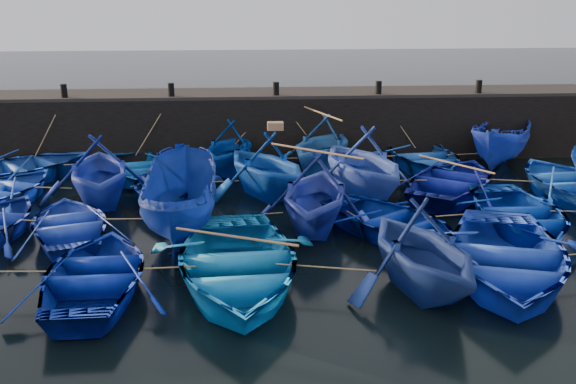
{
  "coord_description": "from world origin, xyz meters",
  "views": [
    {
      "loc": [
        -1.32,
        -15.09,
        6.47
      ],
      "look_at": [
        0.0,
        3.2,
        0.7
      ],
      "focal_mm": 40.0,
      "sensor_mm": 36.0,
      "label": 1
    }
  ],
  "objects": [
    {
      "name": "ground",
      "position": [
        0.0,
        0.0,
        0.0
      ],
      "size": [
        120.0,
        120.0,
        0.0
      ],
      "primitive_type": "plane",
      "color": "black",
      "rests_on": "ground"
    },
    {
      "name": "boat_18",
      "position": [
        6.38,
        1.37,
        0.51
      ],
      "size": [
        3.6,
        4.96,
        1.01
      ],
      "primitive_type": "imported",
      "rotation": [
        0.0,
        0.0,
        -0.02
      ],
      "color": "#042F9D",
      "rests_on": "ground"
    },
    {
      "name": "boat_0",
      "position": [
        -9.07,
        7.47,
        0.52
      ],
      "size": [
        6.14,
        5.9,
        1.04
      ],
      "primitive_type": "imported",
      "rotation": [
        0.0,
        0.0,
        2.24
      ],
      "color": "#153F96",
      "rests_on": "ground"
    },
    {
      "name": "quay_wall",
      "position": [
        0.0,
        10.5,
        1.25
      ],
      "size": [
        26.0,
        2.5,
        2.5
      ],
      "primitive_type": "cube",
      "color": "black",
      "rests_on": "ground"
    },
    {
      "name": "bollard_4",
      "position": [
        8.0,
        9.6,
        2.87
      ],
      "size": [
        0.24,
        0.24,
        0.5
      ],
      "primitive_type": "cylinder",
      "color": "black",
      "rests_on": "quay_top"
    },
    {
      "name": "bollard_3",
      "position": [
        4.0,
        9.6,
        2.87
      ],
      "size": [
        0.24,
        0.24,
        0.5
      ],
      "primitive_type": "cylinder",
      "color": "black",
      "rests_on": "quay_top"
    },
    {
      "name": "boat_8",
      "position": [
        -3.76,
        4.9,
        0.49
      ],
      "size": [
        3.48,
        4.81,
        0.99
      ],
      "primitive_type": "imported",
      "rotation": [
        0.0,
        0.0,
        -0.02
      ],
      "color": "#0E32A8",
      "rests_on": "ground"
    },
    {
      "name": "boat_1",
      "position": [
        -5.36,
        7.49,
        0.46
      ],
      "size": [
        4.04,
        5.0,
        0.92
      ],
      "primitive_type": "imported",
      "rotation": [
        0.0,
        0.0,
        0.21
      ],
      "color": "#0950A1",
      "rests_on": "ground"
    },
    {
      "name": "boat_5",
      "position": [
        8.49,
        8.01,
        0.96
      ],
      "size": [
        4.29,
        5.2,
        1.93
      ],
      "primitive_type": "imported",
      "rotation": [
        0.0,
        0.0,
        -0.58
      ],
      "color": "navy",
      "rests_on": "ground"
    },
    {
      "name": "boat_17",
      "position": [
        2.7,
        1.1,
        0.47
      ],
      "size": [
        5.25,
        5.56,
        0.94
      ],
      "primitive_type": "imported",
      "rotation": [
        0.0,
        0.0,
        0.61
      ],
      "color": "navy",
      "rests_on": "ground"
    },
    {
      "name": "boat_21",
      "position": [
        -4.61,
        -1.79,
        0.48
      ],
      "size": [
        3.43,
        4.71,
        0.96
      ],
      "primitive_type": "imported",
      "rotation": [
        0.0,
        0.0,
        3.17
      ],
      "color": "navy",
      "rests_on": "ground"
    },
    {
      "name": "quay_top",
      "position": [
        0.0,
        10.5,
        2.56
      ],
      "size": [
        26.0,
        2.5,
        0.12
      ],
      "primitive_type": "cube",
      "color": "black",
      "rests_on": "quay_wall"
    },
    {
      "name": "boat_9",
      "position": [
        -0.57,
        5.01,
        1.11
      ],
      "size": [
        5.26,
        5.48,
        2.22
      ],
      "primitive_type": "imported",
      "rotation": [
        0.0,
        0.0,
        3.66
      ],
      "color": "#0B43A6",
      "rests_on": "ground"
    },
    {
      "name": "loose_oars",
      "position": [
        1.57,
        3.12,
        1.71
      ],
      "size": [
        9.36,
        11.62,
        1.28
      ],
      "color": "#99724C",
      "rests_on": "ground"
    },
    {
      "name": "bollard_0",
      "position": [
        -8.0,
        9.6,
        2.87
      ],
      "size": [
        0.24,
        0.24,
        0.5
      ],
      "primitive_type": "cylinder",
      "color": "black",
      "rests_on": "quay_top"
    },
    {
      "name": "boat_16",
      "position": [
        0.65,
        1.77,
        1.14
      ],
      "size": [
        4.58,
        5.03,
        2.27
      ],
      "primitive_type": "imported",
      "rotation": [
        0.0,
        0.0,
        -0.22
      ],
      "color": "navy",
      "rests_on": "ground"
    },
    {
      "name": "wooden_crate",
      "position": [
        -0.27,
        5.01,
        2.35
      ],
      "size": [
        0.51,
        0.34,
        0.25
      ],
      "primitive_type": "cube",
      "color": "#946640",
      "rests_on": "boat_9"
    },
    {
      "name": "boat_15",
      "position": [
        -3.08,
        1.54,
        1.03
      ],
      "size": [
        2.03,
        5.32,
        2.05
      ],
      "primitive_type": "imported",
      "rotation": [
        0.0,
        0.0,
        3.15
      ],
      "color": "navy",
      "rests_on": "ground"
    },
    {
      "name": "mooring_ropes",
      "position": [
        0.09,
        4.96,
        0.88
      ],
      "size": [
        17.61,
        11.84,
        2.1
      ],
      "color": "tan",
      "rests_on": "ground"
    },
    {
      "name": "boat_11",
      "position": [
        5.57,
        4.65,
        0.53
      ],
      "size": [
        5.88,
        6.23,
        1.05
      ],
      "primitive_type": "imported",
      "rotation": [
        0.0,
        0.0,
        2.53
      ],
      "color": "navy",
      "rests_on": "ground"
    },
    {
      "name": "boat_2",
      "position": [
        -1.83,
        7.94,
        0.99
      ],
      "size": [
        4.15,
        4.5,
        1.98
      ],
      "primitive_type": "imported",
      "rotation": [
        0.0,
        0.0,
        -0.28
      ],
      "color": "#003491",
      "rests_on": "ground"
    },
    {
      "name": "boat_4",
      "position": [
        5.47,
        7.9,
        0.51
      ],
      "size": [
        4.05,
        5.27,
        1.01
      ],
      "primitive_type": "imported",
      "rotation": [
        0.0,
        0.0,
        0.12
      ],
      "color": "#13469A",
      "rests_on": "ground"
    },
    {
      "name": "boat_14",
      "position": [
        -6.03,
        1.59,
        0.44
      ],
      "size": [
        4.17,
        4.95,
        0.88
      ],
      "primitive_type": "imported",
      "rotation": [
        0.0,
        0.0,
        3.45
      ],
      "color": "blue",
      "rests_on": "ground"
    },
    {
      "name": "boat_22",
      "position": [
        -1.53,
        -1.73,
        0.6
      ],
      "size": [
        4.45,
        6.02,
        1.21
      ],
      "primitive_type": "imported",
      "rotation": [
        0.0,
        0.0,
        0.05
      ],
      "color": "blue",
      "rests_on": "ground"
    },
    {
      "name": "bollard_1",
      "position": [
        -4.0,
        9.6,
        2.87
      ],
      "size": [
        0.24,
        0.24,
        0.5
      ],
      "primitive_type": "cylinder",
      "color": "black",
      "rests_on": "quay_top"
    },
    {
      "name": "boat_6",
      "position": [
        -8.95,
        4.79,
        0.47
      ],
      "size": [
        4.75,
        5.41,
        0.93
      ],
      "primitive_type": "imported",
      "rotation": [
        0.0,
        0.0,
        2.73
      ],
      "color": "blue",
      "rests_on": "ground"
    },
    {
      "name": "boat_7",
      "position": [
        -5.81,
        4.56,
        1.17
      ],
      "size": [
        4.65,
        5.13,
        2.33
      ],
      "primitive_type": "imported",
      "rotation": [
        0.0,
        0.0,
        3.35
      ],
      "color": "#1E349A",
      "rests_on": "ground"
    },
    {
      "name": "bollard_2",
      "position": [
        0.0,
        9.6,
        2.87
      ],
      "size": [
        0.24,
        0.24,
        0.5
      ],
      "primitive_type": "cylinder",
      "color": "black",
      "rests_on": "quay_top"
    },
    {
      "name": "boat_12",
      "position": [
        9.3,
        4.16,
        0.54
      ],
      "size": [
        4.09,
        5.43,
        1.07
      ],
      "primitive_type": "imported",
      "rotation": [
        0.0,
        0.0,
        3.22
      ],
      "color": "blue",
      "rests_on": "ground"
    },
    {
      "name": "boat_3",
      "position": [
        1.59,
        7.81,
        1.09
      ],
      "size": [
        5.15,
        5.37,
        2.18
      ],
      "primitive_type": "imported",
      "rotation": [
        0.0,
        0.0,
        -0.52
      ],
      "color": "#2663B5",
      "rests_on": "ground"
    },
    {
      "name": "boat_23",
      "position": [
        2.56,
        -2.29,
        1.08
      ],
      "size": [
        4.42,
        4.83,
        2.16
      ],
      "primitive_type": "imported",
      "rotation": [
        0.0,
        0.0,
        0.24
      ],
      "color": "navy",
      "rests_on": "ground"
    },
    {
      "name": "boat_10",
      "position": [
        2.53,
        4.68,
        1.22
      ],
      "size": [
        5.2,
        5.63,
        2.45
      ],
      "primitive_type": "imported",
      "rotation": [
        0.0,
        0.0,
        3.44
      ],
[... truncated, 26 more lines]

